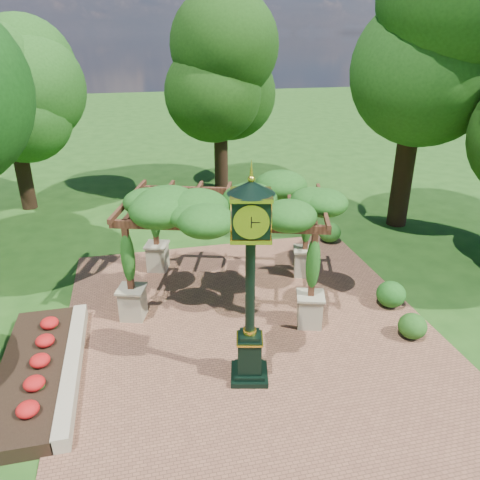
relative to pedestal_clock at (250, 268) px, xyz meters
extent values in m
plane|color=#1E4714|center=(0.49, 0.64, -2.96)|extent=(120.00, 120.00, 0.00)
cube|color=brown|center=(0.49, 1.64, -2.94)|extent=(10.00, 12.00, 0.04)
cube|color=#C6B793|center=(-4.11, 1.14, -2.76)|extent=(0.35, 5.00, 0.40)
cube|color=red|center=(-5.01, 1.14, -2.78)|extent=(1.50, 5.00, 0.36)
cube|color=black|center=(0.00, 0.00, -2.86)|extent=(1.04, 1.04, 0.13)
cube|color=black|center=(0.00, 0.00, -2.27)|extent=(0.65, 0.65, 0.98)
cube|color=gold|center=(0.00, 0.00, -1.84)|extent=(0.73, 0.73, 0.04)
cylinder|color=black|center=(0.00, 0.00, -0.43)|extent=(0.26, 0.26, 2.49)
cube|color=black|center=(0.00, 0.00, 1.20)|extent=(0.91, 0.91, 0.76)
cylinder|color=beige|center=(-0.09, -0.38, 1.20)|extent=(0.64, 0.18, 0.65)
cone|color=black|center=(0.00, 0.00, 1.79)|extent=(1.17, 1.17, 0.27)
sphere|color=gold|center=(0.00, 0.00, 1.96)|extent=(0.15, 0.15, 0.15)
cube|color=tan|center=(-2.62, 3.24, -2.47)|extent=(0.82, 0.82, 0.90)
cube|color=#522E1C|center=(-2.62, 3.24, -1.04)|extent=(0.20, 0.20, 1.85)
cube|color=tan|center=(2.17, 1.76, -2.47)|extent=(0.82, 0.82, 0.90)
cube|color=#522E1C|center=(2.17, 1.76, -1.04)|extent=(0.20, 0.20, 1.85)
cube|color=tan|center=(-1.73, 6.11, -2.47)|extent=(0.82, 0.82, 0.90)
cube|color=#522E1C|center=(-1.73, 6.11, -1.04)|extent=(0.20, 0.20, 1.85)
cube|color=tan|center=(3.06, 4.63, -2.47)|extent=(0.82, 0.82, 0.90)
cube|color=#522E1C|center=(3.06, 4.63, -1.04)|extent=(0.20, 0.20, 1.85)
cube|color=#522E1C|center=(-0.23, 2.50, -0.03)|extent=(5.59, 1.86, 0.22)
cube|color=#522E1C|center=(0.66, 5.37, -0.03)|extent=(5.59, 1.86, 0.22)
ellipsoid|color=#1E5217|center=(0.22, 3.94, 0.24)|extent=(6.62, 5.17, 1.00)
cube|color=gray|center=(-0.08, 10.43, -2.91)|extent=(0.53, 0.53, 0.09)
cylinder|color=gray|center=(-0.08, 10.43, -2.49)|extent=(0.27, 0.27, 0.84)
cylinder|color=gray|center=(-0.08, 10.43, -2.05)|extent=(0.50, 0.50, 0.05)
ellipsoid|color=#215317|center=(4.64, 0.58, -2.58)|extent=(0.97, 0.97, 0.68)
ellipsoid|color=#1C5718|center=(4.88, 2.15, -2.53)|extent=(1.12, 1.12, 0.78)
ellipsoid|color=#2A6A1E|center=(4.97, 6.97, -2.54)|extent=(1.11, 1.11, 0.77)
cylinder|color=#301D12|center=(-7.20, 13.86, -1.51)|extent=(0.68, 0.68, 2.91)
ellipsoid|color=#215017|center=(-7.20, 13.86, 2.25)|extent=(4.43, 4.43, 4.59)
cylinder|color=#362115|center=(2.21, 14.99, -1.34)|extent=(0.70, 0.70, 3.24)
ellipsoid|color=#183B0E|center=(2.21, 14.99, 2.83)|extent=(4.46, 4.46, 5.11)
cylinder|color=#311D13|center=(8.55, 8.15, -0.79)|extent=(0.81, 0.81, 4.33)
ellipsoid|color=#204E16|center=(8.55, 8.15, 4.79)|extent=(5.71, 5.71, 6.84)
camera|label=1|loc=(-2.20, -8.60, 4.58)|focal=35.00mm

